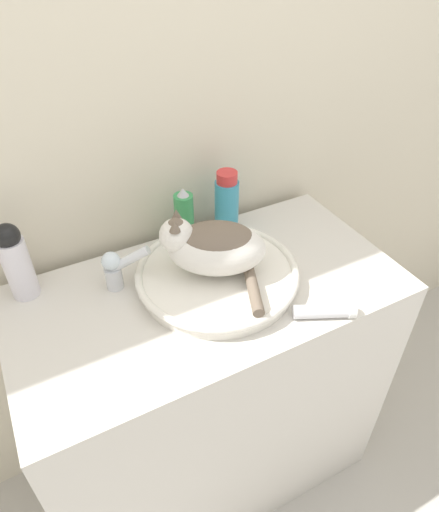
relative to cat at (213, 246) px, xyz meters
name	(u,v)px	position (x,y,z in m)	size (l,w,h in m)	color
wall_back	(153,134)	(-0.02, 0.30, 0.18)	(8.00, 0.05, 2.40)	beige
vanity_counter	(211,391)	(-0.02, -0.02, -0.57)	(1.02, 0.53, 0.90)	beige
sink_basin	(217,274)	(0.01, 0.00, -0.10)	(0.42, 0.42, 0.05)	white
cat	(213,246)	(0.00, 0.00, 0.00)	(0.29, 0.33, 0.16)	silver
faucet	(116,268)	(-0.22, 0.10, -0.06)	(0.12, 0.08, 0.13)	silver
lotion_bottle_white	(16,261)	(-0.44, 0.19, -0.02)	(0.07, 0.07, 0.21)	silver
mouthwash_bottle	(227,204)	(0.14, 0.19, -0.03)	(0.07, 0.07, 0.20)	teal
spray_bottle_trigger	(184,219)	(0.00, 0.19, -0.04)	(0.05, 0.05, 0.19)	#338C4C
cream_tube	(325,311)	(0.18, -0.23, -0.10)	(0.15, 0.10, 0.04)	silver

